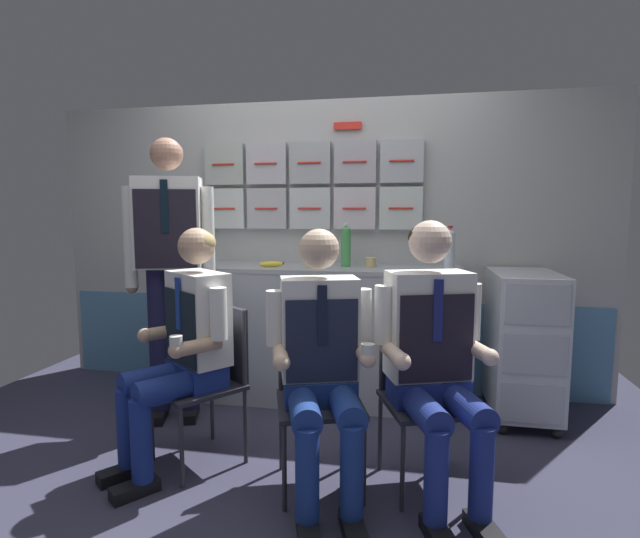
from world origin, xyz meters
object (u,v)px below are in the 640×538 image
crew_member_left (184,339)px  water_bottle_blue_cap (450,250)px  crew_member_by_counter (434,347)px  folding_chair_right (317,379)px  crew_member_standing (170,251)px  espresso_cup_small (309,261)px  service_trolley (523,341)px  snack_banana (271,264)px  folding_chair_by_counter (421,379)px  crew_member_right (322,353)px  folding_chair_left (213,366)px

crew_member_left → water_bottle_blue_cap: size_ratio=4.29×
water_bottle_blue_cap → crew_member_by_counter: bearing=-97.7°
folding_chair_right → crew_member_standing: (-1.05, 0.53, 0.58)m
folding_chair_right → water_bottle_blue_cap: (0.68, 0.88, 0.59)m
espresso_cup_small → service_trolley: bearing=0.7°
service_trolley → folding_chair_right: size_ratio=1.15×
crew_member_by_counter → crew_member_standing: bearing=160.4°
crew_member_standing → snack_banana: crew_member_standing is taller
crew_member_standing → folding_chair_by_counter: bearing=-15.3°
crew_member_left → folding_chair_right: size_ratio=1.51×
crew_member_left → crew_member_right: bearing=-9.5°
folding_chair_right → crew_member_by_counter: crew_member_by_counter is taller
service_trolley → snack_banana: bearing=-179.6°
service_trolley → crew_member_by_counter: (-0.60, -0.99, 0.20)m
crew_member_right → crew_member_by_counter: size_ratio=0.97×
water_bottle_blue_cap → espresso_cup_small: 0.93m
folding_chair_right → water_bottle_blue_cap: bearing=52.3°
snack_banana → crew_member_right: bearing=-62.8°
crew_member_right → crew_member_by_counter: bearing=11.7°
folding_chair_right → crew_member_by_counter: (0.56, -0.05, 0.21)m
crew_member_left → crew_member_standing: bearing=123.0°
crew_member_left → espresso_cup_small: 1.10m
folding_chair_by_counter → crew_member_standing: 1.71m
folding_chair_right → folding_chair_left: bearing=170.6°
espresso_cup_small → snack_banana: espresso_cup_small is taller
folding_chair_left → crew_member_standing: 0.86m
folding_chair_by_counter → water_bottle_blue_cap: bearing=77.2°
crew_member_left → espresso_cup_small: bearing=64.7°
crew_member_standing → water_bottle_blue_cap: 1.77m
folding_chair_left → espresso_cup_small: espresso_cup_small is taller
folding_chair_left → folding_chair_by_counter: size_ratio=1.00×
folding_chair_right → folding_chair_by_counter: size_ratio=1.00×
crew_member_right → water_bottle_blue_cap: (0.63, 1.03, 0.41)m
crew_member_standing → folding_chair_right: bearing=-26.6°
crew_member_right → crew_member_standing: (-1.10, 0.68, 0.40)m
folding_chair_left → crew_member_right: bearing=-21.2°
crew_member_left → folding_chair_right: (0.69, 0.03, -0.18)m
folding_chair_right → water_bottle_blue_cap: water_bottle_blue_cap is taller
folding_chair_right → crew_member_right: bearing=-72.1°
service_trolley → crew_member_standing: 2.32m
folding_chair_left → snack_banana: bearing=84.3°
crew_member_left → crew_member_by_counter: bearing=-0.9°
service_trolley → espresso_cup_small: espresso_cup_small is taller
snack_banana → water_bottle_blue_cap: bearing=-2.5°
crew_member_left → folding_chair_by_counter: bearing=6.1°
crew_member_standing → snack_banana: 0.69m
crew_member_left → water_bottle_blue_cap: 1.70m
crew_member_by_counter → crew_member_standing: size_ratio=0.72×
water_bottle_blue_cap → snack_banana: water_bottle_blue_cap is taller
service_trolley → espresso_cup_small: 1.48m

